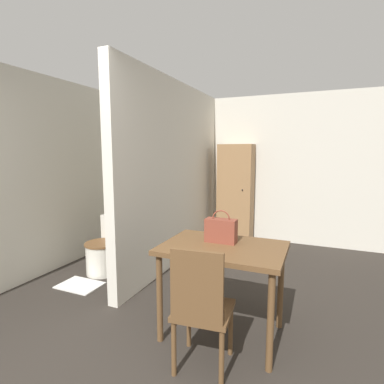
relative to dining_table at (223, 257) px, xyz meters
The scene contains 9 objects.
wall_back 3.09m from the dining_table, 98.40° to the left, with size 5.06×0.12×2.50m.
wall_left 2.73m from the dining_table, 161.45° to the left, with size 0.12×5.18×2.50m.
partition_wall 1.95m from the dining_table, 128.09° to the left, with size 0.12×2.95×2.50m.
dining_table is the anchor object (origin of this frame).
wooden_chair 0.52m from the dining_table, 90.63° to the right, with size 0.43×0.43×0.93m.
toilet 1.98m from the dining_table, 158.79° to the left, with size 0.43×0.58×0.72m.
handbag 0.23m from the dining_table, 119.14° to the left, with size 0.27×0.11×0.28m.
wooden_cabinet 2.82m from the dining_table, 102.79° to the left, with size 0.59×0.38×1.68m.
bath_mat 1.95m from the dining_table, behind, with size 0.49×0.35×0.01m.
Camera 1 is at (1.15, -1.07, 1.56)m, focal length 28.00 mm.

